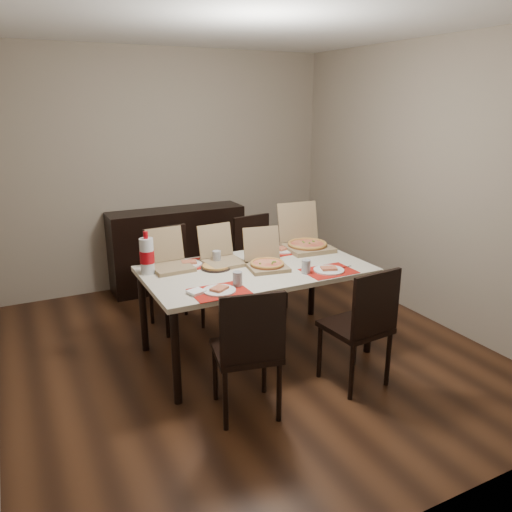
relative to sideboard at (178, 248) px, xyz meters
The scene contains 20 objects.
ground 1.84m from the sideboard, 90.00° to the right, with size 3.80×4.00×0.02m, color #3F2313.
room_walls 1.86m from the sideboard, 90.00° to the right, with size 3.84×4.02×2.62m.
sideboard is the anchor object (origin of this frame).
dining_table 1.83m from the sideboard, 87.43° to the right, with size 1.80×1.00×0.75m.
chair_near_left 2.65m from the sideboard, 98.22° to the right, with size 0.50×0.50×0.93m.
chair_near_right 2.70m from the sideboard, 78.74° to the right, with size 0.45×0.45×0.93m.
chair_far_left 1.03m from the sideboard, 110.98° to the right, with size 0.47×0.47×0.93m.
chair_far_right 1.07m from the sideboard, 57.94° to the right, with size 0.47×0.47×0.93m.
setting_near_left 2.22m from the sideboard, 99.65° to the right, with size 0.43×0.30×0.11m.
setting_near_right 2.23m from the sideboard, 76.68° to the right, with size 0.47×0.30×0.11m.
setting_far_left 1.59m from the sideboard, 102.64° to the right, with size 0.51×0.30×0.11m.
setting_far_right 1.62m from the sideboard, 72.62° to the right, with size 0.46×0.30×0.11m.
napkin_loose 1.94m from the sideboard, 84.71° to the right, with size 0.12×0.11×0.02m, color white.
pizza_box_center 1.89m from the sideboard, 85.15° to the right, with size 0.36×0.38×0.31m.
pizza_box_right 1.74m from the sideboard, 64.52° to the right, with size 0.43×0.47×0.40m.
pizza_box_left 1.64m from the sideboard, 109.77° to the right, with size 0.32×0.35×0.31m.
pizza_box_extra 1.62m from the sideboard, 94.35° to the right, with size 0.33×0.36×0.31m.
faina_plate 1.73m from the sideboard, 97.26° to the right, with size 0.25×0.25×0.03m.
dip_bowl 1.65m from the sideboard, 82.49° to the right, with size 0.12×0.12×0.03m, color white.
soda_bottle 1.78m from the sideboard, 115.39° to the right, with size 0.11×0.11×0.34m.
Camera 1 is at (-1.65, -3.47, 2.05)m, focal length 35.00 mm.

